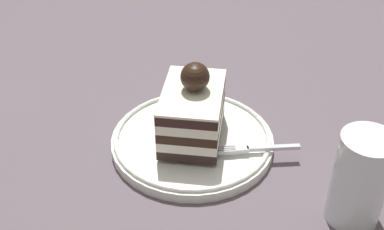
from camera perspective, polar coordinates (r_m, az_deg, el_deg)
The scene contains 5 objects.
ground_plane at distance 0.64m, azimuth 0.63°, elevation -3.11°, with size 2.40×2.40×0.00m, color #554A52.
dessert_plate at distance 0.63m, azimuth -0.00°, elevation -2.87°, with size 0.20×0.20×0.02m.
cake_slice at distance 0.60m, azimuth -0.00°, elevation 0.55°, with size 0.12×0.13×0.10m.
fork at distance 0.60m, azimuth 7.14°, elevation -3.88°, with size 0.08×0.08×0.00m.
drink_glass_far at distance 0.54m, azimuth 18.74°, elevation -7.31°, with size 0.06×0.06×0.11m.
Camera 1 is at (-0.32, 0.38, 0.40)m, focal length 46.20 mm.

